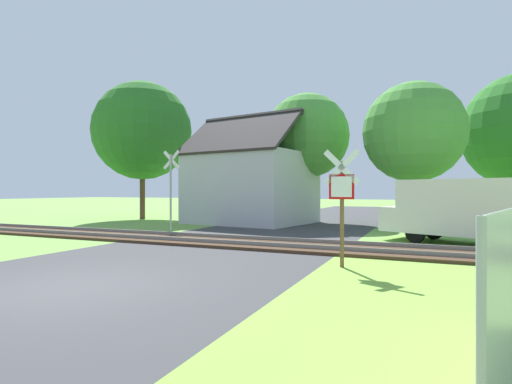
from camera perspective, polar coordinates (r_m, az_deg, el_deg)
name	(u,v)px	position (r m, az deg, el deg)	size (l,w,h in m)	color
ground_plane	(63,289)	(8.53, -25.81, -12.35)	(160.00, 160.00, 0.00)	#6B9942
road_asphalt	(135,269)	(9.93, -16.88, -10.54)	(7.80, 80.00, 0.01)	#38383A
rail_track	(231,242)	(14.04, -3.52, -7.14)	(60.00, 2.60, 0.22)	#422D1E
stop_sign_near	(342,198)	(9.81, 12.15, -0.79)	(0.88, 0.15, 2.85)	brown
crossing_sign_far	(171,185)	(18.59, -12.07, 1.03)	(0.88, 0.12, 3.69)	#9E9EA5
house	(251,185)	(22.88, -0.68, 0.96)	(7.35, 6.77, 6.25)	#B7B7BC
tree_right	(414,132)	(21.60, 21.59, 7.93)	(4.99, 4.99, 7.26)	#513823
tree_left	(142,131)	(27.34, -15.92, 8.38)	(6.37, 6.37, 8.94)	#513823
tree_center	(307,136)	(23.87, 7.28, 7.92)	(4.95, 4.95, 7.55)	#513823
mail_truck	(461,208)	(15.46, 27.26, -2.10)	(5.23, 3.64, 2.24)	silver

